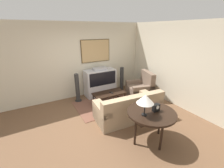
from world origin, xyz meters
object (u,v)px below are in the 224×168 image
at_px(speaker_tower_left, 77,89).
at_px(speaker_tower_right, 122,80).
at_px(tv, 100,82).
at_px(armchair, 140,89).
at_px(mantel_clock, 156,108).
at_px(couch, 129,109).
at_px(table_lamp, 145,99).
at_px(console_table, 151,114).
at_px(coffee_table, 109,94).

xyz_separation_m(speaker_tower_left, speaker_tower_right, (1.86, 0.00, 0.00)).
xyz_separation_m(tv, armchair, (1.21, -0.95, -0.20)).
height_order(tv, mantel_clock, tv).
relative_size(tv, armchair, 1.12).
relative_size(couch, table_lamp, 4.13).
bearing_deg(tv, console_table, -92.43).
height_order(mantel_clock, speaker_tower_left, speaker_tower_left).
distance_m(armchair, console_table, 2.39).
distance_m(couch, console_table, 1.08).
bearing_deg(armchair, speaker_tower_right, -145.45).
height_order(mantel_clock, speaker_tower_right, speaker_tower_right).
relative_size(tv, table_lamp, 2.50).
bearing_deg(table_lamp, mantel_clock, -0.15).
bearing_deg(coffee_table, table_lamp, -98.51).
height_order(couch, mantel_clock, mantel_clock).
bearing_deg(coffee_table, mantel_clock, -89.63).
bearing_deg(speaker_tower_left, table_lamp, -78.47).
height_order(armchair, coffee_table, armchair).
height_order(coffee_table, speaker_tower_right, speaker_tower_right).
bearing_deg(console_table, couch, 82.95).
relative_size(tv, console_table, 1.09).
bearing_deg(couch, console_table, 87.16).
bearing_deg(mantel_clock, tv, 89.52).
height_order(couch, console_table, couch).
height_order(tv, speaker_tower_right, tv).
xyz_separation_m(couch, coffee_table, (-0.04, 1.10, 0.06)).
relative_size(tv, coffee_table, 1.07).
height_order(tv, armchair, tv).
bearing_deg(couch, speaker_tower_right, -113.06).
xyz_separation_m(console_table, table_lamp, (-0.23, -0.02, 0.44)).
height_order(table_lamp, speaker_tower_right, table_lamp).
bearing_deg(coffee_table, console_table, -92.31).
xyz_separation_m(tv, speaker_tower_right, (0.93, -0.09, -0.04)).
xyz_separation_m(tv, mantel_clock, (-0.02, -2.91, 0.32)).
xyz_separation_m(coffee_table, table_lamp, (-0.32, -2.12, 0.78)).
bearing_deg(speaker_tower_left, console_table, -73.91).
bearing_deg(coffee_table, couch, -88.01).
distance_m(tv, speaker_tower_left, 0.94).
bearing_deg(coffee_table, tv, 87.25).
xyz_separation_m(armchair, console_table, (-1.33, -1.94, 0.38)).
xyz_separation_m(coffee_table, speaker_tower_left, (-0.89, 0.70, 0.13)).
height_order(couch, coffee_table, couch).
bearing_deg(console_table, tv, 87.57).
distance_m(tv, coffee_table, 0.81).
relative_size(coffee_table, table_lamp, 2.34).
xyz_separation_m(armchair, speaker_tower_right, (-0.28, 0.86, 0.16)).
xyz_separation_m(console_table, speaker_tower_right, (1.05, 2.80, -0.21)).
relative_size(couch, console_table, 1.80).
distance_m(table_lamp, speaker_tower_left, 2.95).
distance_m(tv, table_lamp, 2.99).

